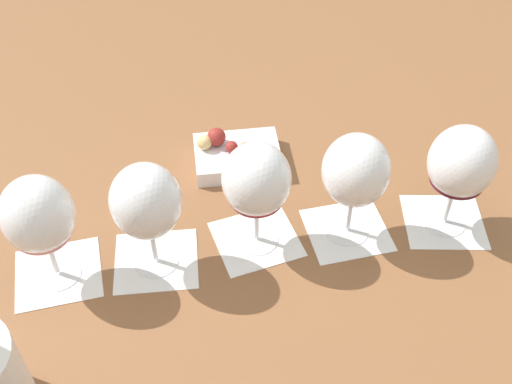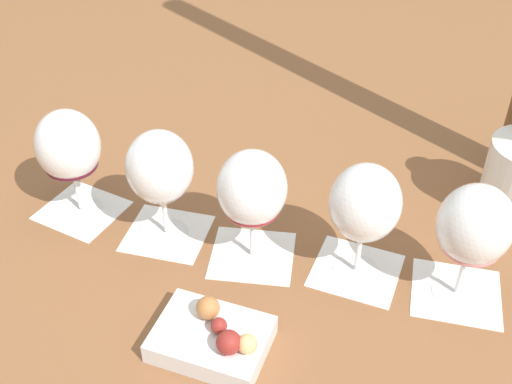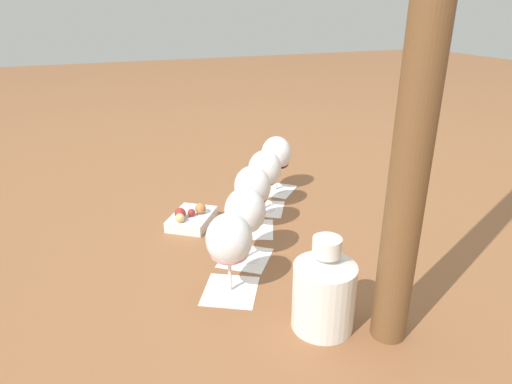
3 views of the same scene
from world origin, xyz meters
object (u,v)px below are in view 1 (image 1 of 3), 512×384
(wine_glass_0, at_px, (39,218))
(wine_glass_3, at_px, (355,174))
(wine_glass_4, at_px, (461,166))
(wine_glass_2, at_px, (256,183))
(wine_glass_1, at_px, (146,205))
(snack_dish, at_px, (236,154))

(wine_glass_0, bearing_deg, wine_glass_3, -32.67)
(wine_glass_3, bearing_deg, wine_glass_4, -37.08)
(wine_glass_0, relative_size, wine_glass_2, 1.00)
(wine_glass_2, distance_m, wine_glass_4, 0.29)
(wine_glass_0, distance_m, wine_glass_2, 0.29)
(wine_glass_2, bearing_deg, wine_glass_4, -36.71)
(wine_glass_4, bearing_deg, wine_glass_3, 142.92)
(wine_glass_1, bearing_deg, snack_dish, 18.37)
(wine_glass_1, relative_size, wine_glass_4, 1.00)
(wine_glass_0, xyz_separation_m, snack_dish, (0.34, -0.00, -0.10))
(wine_glass_0, xyz_separation_m, wine_glass_4, (0.48, -0.32, 0.00))
(wine_glass_2, relative_size, snack_dish, 1.02)
(wine_glass_2, bearing_deg, snack_dish, 57.81)
(wine_glass_1, distance_m, wine_glass_2, 0.15)
(wine_glass_2, relative_size, wine_glass_3, 1.00)
(wine_glass_1, height_order, snack_dish, wine_glass_1)
(wine_glass_2, relative_size, wine_glass_4, 1.00)
(wine_glass_3, bearing_deg, wine_glass_1, 148.04)
(wine_glass_1, distance_m, snack_dish, 0.26)
(snack_dish, bearing_deg, wine_glass_2, -122.19)
(wine_glass_4, relative_size, snack_dish, 1.02)
(wine_glass_0, distance_m, wine_glass_4, 0.58)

